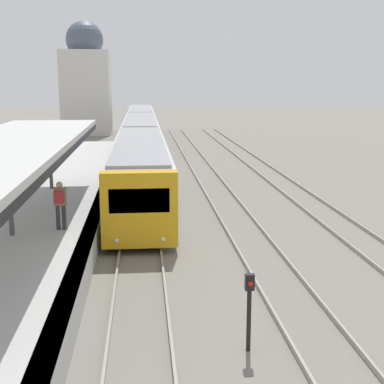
% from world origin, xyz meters
% --- Properties ---
extents(platform_canopy, '(4.00, 19.73, 3.06)m').
position_xyz_m(platform_canopy, '(-4.13, 12.08, 3.86)').
color(platform_canopy, beige).
rests_on(platform_canopy, station_platform).
extents(person_on_platform, '(0.40, 0.40, 1.66)m').
position_xyz_m(person_on_platform, '(-2.66, 12.60, 1.91)').
color(person_on_platform, '#2D2D33').
rests_on(person_on_platform, station_platform).
extents(train_near, '(2.65, 49.81, 3.01)m').
position_xyz_m(train_near, '(0.00, 37.23, 1.67)').
color(train_near, gold).
rests_on(train_near, ground_plane).
extents(signal_post_near, '(0.20, 0.21, 1.80)m').
position_xyz_m(signal_post_near, '(2.41, 5.48, 1.12)').
color(signal_post_near, black).
rests_on(signal_post_near, ground_plane).
extents(distant_domed_building, '(5.30, 5.30, 12.34)m').
position_xyz_m(distant_domed_building, '(-6.01, 56.25, 5.78)').
color(distant_domed_building, silver).
rests_on(distant_domed_building, ground_plane).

